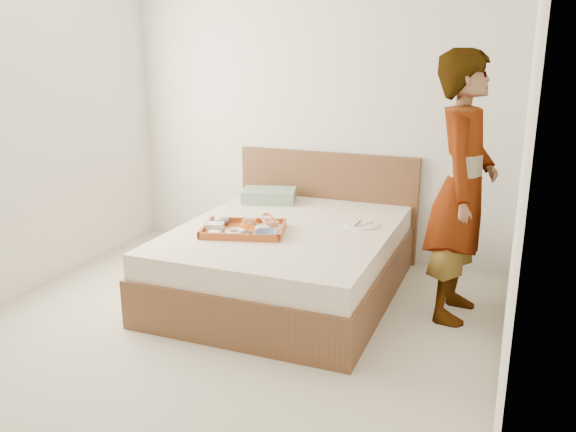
{
  "coord_description": "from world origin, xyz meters",
  "views": [
    {
      "loc": [
        1.73,
        -2.96,
        1.84
      ],
      "look_at": [
        0.2,
        0.9,
        0.65
      ],
      "focal_mm": 36.7,
      "sensor_mm": 36.0,
      "label": 1
    }
  ],
  "objects_px": {
    "dinner_plate": "(362,225)",
    "person": "(462,189)",
    "tray": "(244,229)",
    "bed": "(287,260)"
  },
  "relations": [
    {
      "from": "dinner_plate",
      "to": "person",
      "type": "height_order",
      "value": "person"
    },
    {
      "from": "tray",
      "to": "dinner_plate",
      "type": "relative_size",
      "value": 2.3
    },
    {
      "from": "bed",
      "to": "tray",
      "type": "distance_m",
      "value": 0.45
    },
    {
      "from": "bed",
      "to": "tray",
      "type": "bearing_deg",
      "value": -136.12
    },
    {
      "from": "bed",
      "to": "person",
      "type": "relative_size",
      "value": 1.09
    },
    {
      "from": "bed",
      "to": "dinner_plate",
      "type": "relative_size",
      "value": 7.77
    },
    {
      "from": "dinner_plate",
      "to": "person",
      "type": "bearing_deg",
      "value": -12.63
    },
    {
      "from": "tray",
      "to": "dinner_plate",
      "type": "xyz_separation_m",
      "value": [
        0.77,
        0.48,
        -0.02
      ]
    },
    {
      "from": "tray",
      "to": "person",
      "type": "relative_size",
      "value": 0.32
    },
    {
      "from": "tray",
      "to": "person",
      "type": "bearing_deg",
      "value": -3.57
    }
  ]
}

